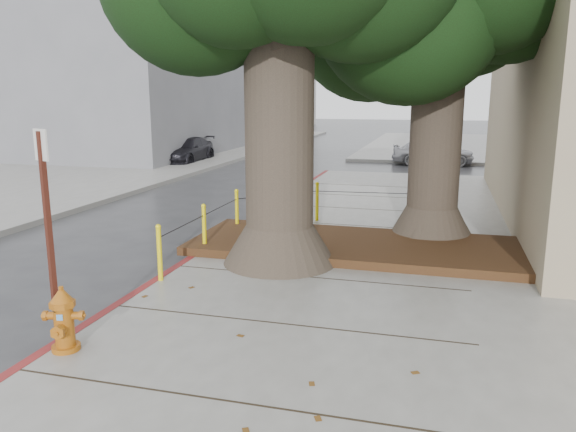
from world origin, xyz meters
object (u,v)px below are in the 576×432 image
(fire_hydrant, at_px, (64,319))
(signpost, at_px, (48,226))
(car_silver, at_px, (433,151))
(car_dark, at_px, (186,150))

(fire_hydrant, distance_m, signpost, 1.11)
(fire_hydrant, relative_size, car_silver, 0.22)
(signpost, xyz_separation_m, car_silver, (3.99, 21.18, -1.00))
(signpost, distance_m, car_dark, 20.19)
(car_silver, bearing_deg, fire_hydrant, 166.01)
(fire_hydrant, relative_size, signpost, 0.31)
(signpost, relative_size, car_silver, 0.71)
(fire_hydrant, relative_size, car_dark, 0.19)
(signpost, xyz_separation_m, car_dark, (-7.24, 18.82, -1.02))
(fire_hydrant, height_order, car_dark, car_dark)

